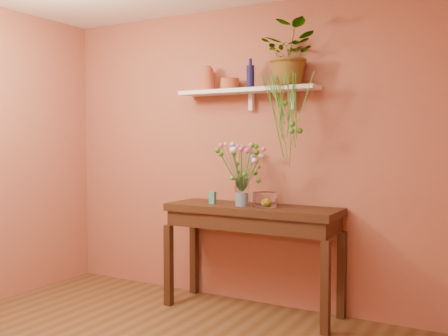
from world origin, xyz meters
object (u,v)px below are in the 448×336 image
glass_vase (242,194)px  glass_bowl (265,200)px  blue_bottle (250,76)px  spider_plant (291,54)px  terracotta_jug (207,79)px  sideboard (252,221)px  bouquet (242,157)px

glass_vase → glass_bowl: bearing=8.7°
blue_bottle → spider_plant: 0.42m
terracotta_jug → spider_plant: bearing=-1.4°
sideboard → glass_vase: bearing=-146.2°
sideboard → bouquet: bearing=-135.2°
sideboard → glass_vase: 0.25m
glass_vase → glass_bowl: (0.20, 0.03, -0.04)m
glass_bowl → spider_plant: bearing=35.3°
blue_bottle → glass_vase: (0.01, -0.17, -1.02)m
terracotta_jug → sideboard: bearing=-13.6°
terracotta_jug → glass_vase: size_ratio=0.96×
spider_plant → glass_vase: size_ratio=2.18×
glass_bowl → bouquet: bearing=-166.7°
spider_plant → bouquet: 0.95m
terracotta_jug → spider_plant: 0.84m
terracotta_jug → glass_vase: (0.45, -0.17, -1.02)m
terracotta_jug → blue_bottle: (0.44, -0.00, -0.00)m
terracotta_jug → bouquet: size_ratio=0.42×
spider_plant → glass_bowl: size_ratio=2.54×
bouquet → spider_plant: bearing=24.7°
sideboard → terracotta_jug: terracotta_jug is taller
bouquet → terracotta_jug: bearing=157.4°
terracotta_jug → spider_plant: (0.83, -0.02, 0.15)m
terracotta_jug → bouquet: 0.86m
glass_vase → glass_bowl: size_ratio=1.16×
blue_bottle → spider_plant: bearing=-2.6°
spider_plant → glass_vase: 1.24m
glass_vase → bouquet: bearing=-60.5°
sideboard → spider_plant: bearing=19.2°
sideboard → terracotta_jug: (-0.52, 0.13, 1.26)m
spider_plant → glass_vase: spider_plant is taller
sideboard → blue_bottle: size_ratio=5.87×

